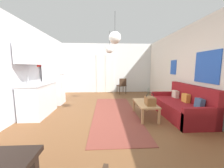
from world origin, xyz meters
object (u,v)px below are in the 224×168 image
at_px(handbag, 150,101).
at_px(pendant_lamp_near, 115,38).
at_px(pendant_lamp_far, 110,49).
at_px(refrigerator, 54,82).
at_px(couch, 181,107).
at_px(accent_chair, 122,85).
at_px(coffee_table, 145,104).
at_px(bamboo_vase, 148,99).

relative_size(handbag, pendant_lamp_near, 0.45).
relative_size(pendant_lamp_near, pendant_lamp_far, 0.94).
xyz_separation_m(handbag, pendant_lamp_near, (-0.92, -0.05, 1.56)).
bearing_deg(handbag, refrigerator, 150.28).
xyz_separation_m(couch, refrigerator, (-4.08, 1.49, 0.56)).
xyz_separation_m(couch, handbag, (-1.01, -0.26, 0.25)).
bearing_deg(accent_chair, handbag, 77.47).
bearing_deg(coffee_table, couch, 1.19).
relative_size(handbag, pendant_lamp_far, 0.42).
bearing_deg(accent_chair, refrigerator, 14.95).
xyz_separation_m(coffee_table, handbag, (0.05, -0.24, 0.16)).
distance_m(refrigerator, pendant_lamp_near, 3.07).
bearing_deg(bamboo_vase, accent_chair, 95.72).
xyz_separation_m(accent_chair, pendant_lamp_near, (-0.64, -3.55, 1.61)).
distance_m(bamboo_vase, accent_chair, 3.22).
relative_size(coffee_table, accent_chair, 1.26).
height_order(coffee_table, bamboo_vase, bamboo_vase).
height_order(pendant_lamp_near, pendant_lamp_far, same).
height_order(accent_chair, pendant_lamp_far, pendant_lamp_far).
bearing_deg(coffee_table, accent_chair, 94.02).
bearing_deg(couch, accent_chair, 111.75).
bearing_deg(pendant_lamp_far, bamboo_vase, -51.57).
bearing_deg(refrigerator, bamboo_vase, -25.11).
height_order(handbag, pendant_lamp_far, pendant_lamp_far).
bearing_deg(couch, coffee_table, -178.81).
height_order(coffee_table, handbag, handbag).
bearing_deg(handbag, couch, 14.51).
height_order(accent_chair, pendant_lamp_near, pendant_lamp_near).
relative_size(couch, coffee_table, 1.87).
bearing_deg(pendant_lamp_near, coffee_table, 18.30).
distance_m(handbag, accent_chair, 3.51).
bearing_deg(accent_chair, pendant_lamp_far, 52.40).
relative_size(couch, refrigerator, 1.16).
bearing_deg(coffee_table, handbag, -77.66).
relative_size(refrigerator, pendant_lamp_far, 2.14).
relative_size(couch, pendant_lamp_near, 2.63).
height_order(bamboo_vase, pendant_lamp_near, pendant_lamp_near).
height_order(bamboo_vase, pendant_lamp_far, pendant_lamp_far).
xyz_separation_m(bamboo_vase, handbag, (-0.04, -0.29, 0.02)).
height_order(coffee_table, pendant_lamp_far, pendant_lamp_far).
distance_m(handbag, pendant_lamp_near, 1.81).
bearing_deg(refrigerator, couch, -20.07).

